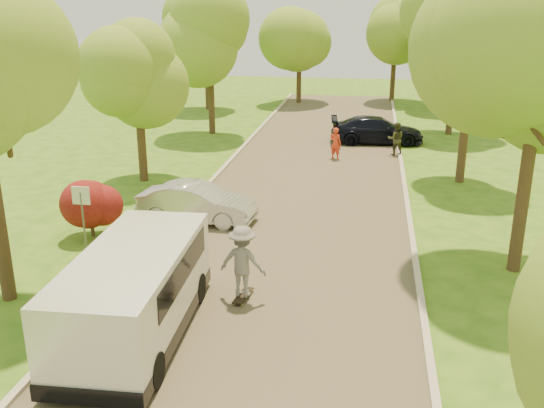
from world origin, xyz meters
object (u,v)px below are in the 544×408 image
Objects in this scene: silver_sedan at (197,203)px; person_striped at (336,143)px; person_olive at (396,139)px; longboard at (243,296)px; street_sign at (82,206)px; dark_sedan at (377,130)px; minivan at (135,292)px; skateboarder at (243,261)px.

person_striped is at bearing -18.68° from silver_sedan.
person_olive reaches higher than person_striped.
silver_sedan is 6.19m from longboard.
street_sign is 5.87m from longboard.
dark_sedan is at bearing 62.90° from street_sign.
person_striped is at bearing 62.84° from street_sign.
minivan is at bearing 101.99° from person_striped.
skateboarder is at bearing 44.00° from minivan.
skateboarder is (-3.36, -18.99, 0.35)m from dark_sedan.
skateboarder is at bearing 69.56° from person_olive.
person_striped is 3.19m from person_olive.
street_sign is 5.71m from skateboarder.
silver_sedan is 10.49m from person_striped.
skateboarder reaches higher than person_olive.
longboard is 16.98m from person_olive.
street_sign reaches higher than dark_sedan.
silver_sedan is at bearing -54.76° from longboard.
minivan reaches higher than skateboarder.
person_striped is 0.95× the size of person_olive.
silver_sedan is at bearing 93.46° from minivan.
skateboarder is (2.03, 2.13, -0.03)m from minivan.
minivan is at bearing 160.68° from dark_sedan.
street_sign is at bearing 50.45° from person_olive.
person_olive reaches higher than longboard.
dark_sedan is (5.39, 21.12, -0.39)m from minivan.
silver_sedan is at bearing 51.19° from person_olive.
silver_sedan is at bearing 150.45° from dark_sedan.
street_sign is 14.69m from person_striped.
longboard is 0.97m from skateboarder.
skateboarder is (2.81, -5.49, 0.40)m from silver_sedan.
skateboarder is 15.17m from person_striped.
dark_sedan is (6.16, 13.50, 0.04)m from silver_sedan.
street_sign reaches higher than silver_sedan.
longboard is 0.53× the size of skateboarder.
person_striped is (1.39, 15.10, 0.68)m from longboard.
minivan is at bearing 54.51° from longboard.
dark_sedan is 4.35m from person_striped.
minivan is 21.80m from dark_sedan.
person_olive is at bearing -96.50° from longboard.
minivan reaches higher than silver_sedan.
skateboarder is 1.21× the size of person_striped.
longboard is at bearing 124.72° from skateboarder.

